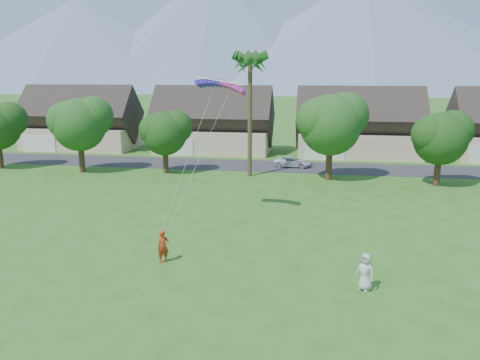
% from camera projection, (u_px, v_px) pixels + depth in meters
% --- Properties ---
extents(ground, '(500.00, 500.00, 0.00)m').
position_uv_depth(ground, '(204.00, 313.00, 20.65)').
color(ground, '#2D6019').
rests_on(ground, ground).
extents(street, '(90.00, 7.00, 0.01)m').
position_uv_depth(street, '(274.00, 166.00, 53.36)').
color(street, '#2D2D30').
rests_on(street, ground).
extents(kite_flyer, '(0.80, 0.73, 1.83)m').
position_uv_depth(kite_flyer, '(163.00, 247.00, 26.05)').
color(kite_flyer, '#9E3212').
rests_on(kite_flyer, ground).
extents(watcher, '(1.09, 1.03, 1.87)m').
position_uv_depth(watcher, '(365.00, 272.00, 22.71)').
color(watcher, beige).
rests_on(watcher, ground).
extents(parked_car, '(4.25, 2.27, 1.13)m').
position_uv_depth(parked_car, '(292.00, 162.00, 52.90)').
color(parked_car, white).
rests_on(parked_car, ground).
extents(mountain_ridge, '(540.00, 240.00, 70.00)m').
position_uv_depth(mountain_ridge, '(330.00, 39.00, 262.71)').
color(mountain_ridge, slate).
rests_on(mountain_ridge, ground).
extents(houses_row, '(72.75, 8.19, 8.86)m').
position_uv_depth(houses_row, '(284.00, 127.00, 61.17)').
color(houses_row, beige).
rests_on(houses_row, ground).
extents(tree_row, '(62.27, 6.67, 8.45)m').
position_uv_depth(tree_row, '(258.00, 129.00, 46.60)').
color(tree_row, '#47301C').
rests_on(tree_row, ground).
extents(fan_palm, '(3.00, 3.00, 13.80)m').
position_uv_depth(fan_palm, '(250.00, 58.00, 45.75)').
color(fan_palm, '#4C3D26').
rests_on(fan_palm, ground).
extents(parafoil_kite, '(3.54, 1.20, 0.50)m').
position_uv_depth(parafoil_kite, '(221.00, 84.00, 32.12)').
color(parafoil_kite, '#2E17AC').
rests_on(parafoil_kite, ground).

